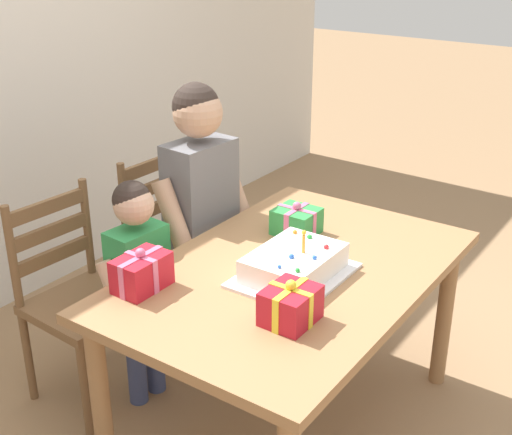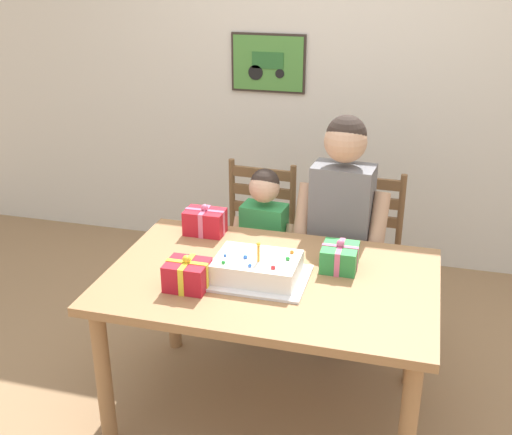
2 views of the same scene
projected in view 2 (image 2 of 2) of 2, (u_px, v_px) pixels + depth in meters
The scene contains 11 objects.
ground_plane at pixel (269, 410), 3.08m from camera, with size 20.00×20.00×0.00m, color #997551.
back_wall at pixel (338, 74), 4.21m from camera, with size 6.40×0.11×2.60m.
dining_table at pixel (270, 294), 2.83m from camera, with size 1.45×0.95×0.74m.
birthday_cake at pixel (257, 269), 2.75m from camera, with size 0.44×0.34×0.19m.
gift_box_red_large at pixel (340, 257), 2.85m from camera, with size 0.16×0.18×0.14m.
gift_box_beside_cake at pixel (205, 222), 3.19m from camera, with size 0.20×0.14×0.16m.
gift_box_corner_small at pixel (187, 275), 2.68m from camera, with size 0.18×0.16×0.15m.
chair_left at pixel (254, 243), 3.74m from camera, with size 0.44×0.44×0.92m.
chair_right at pixel (361, 255), 3.59m from camera, with size 0.43×0.43×0.92m.
child_older at pixel (341, 215), 3.27m from camera, with size 0.49×0.29×1.32m.
child_younger at pixel (264, 239), 3.44m from camera, with size 0.38×0.22×1.01m.
Camera 2 is at (0.59, -2.40, 2.07)m, focal length 44.53 mm.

